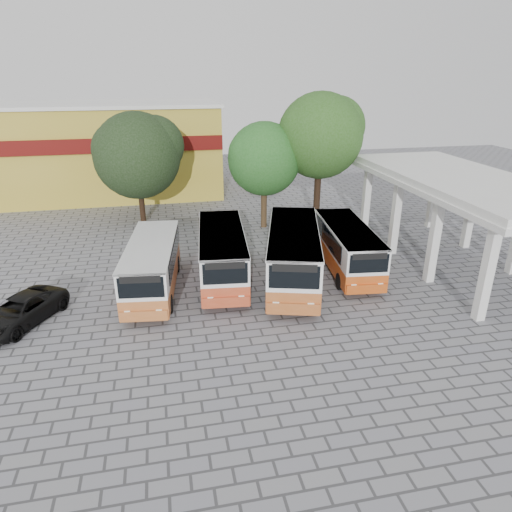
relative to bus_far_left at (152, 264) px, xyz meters
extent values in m
plane|color=gray|center=(7.22, -3.67, -1.59)|extent=(90.00, 90.00, 0.00)
cube|color=silver|center=(15.07, -6.17, 0.91)|extent=(0.45, 0.45, 5.00)
cube|color=silver|center=(15.07, 6.83, 0.91)|extent=(0.45, 0.45, 5.00)
cube|color=silver|center=(20.37, 6.83, 0.91)|extent=(0.45, 0.45, 5.00)
cube|color=silver|center=(17.72, 0.33, 3.61)|extent=(6.60, 15.60, 0.40)
cube|color=silver|center=(17.72, 0.33, 3.26)|extent=(6.80, 15.80, 0.30)
cube|color=gold|center=(-3.78, 22.33, 2.41)|extent=(20.00, 10.00, 8.00)
cube|color=#590C0A|center=(-3.78, 17.23, 3.61)|extent=(20.00, 0.20, 1.20)
cube|color=silver|center=(-3.78, 22.33, 6.56)|extent=(20.40, 10.40, 0.30)
cube|color=#B35F29|center=(0.00, 0.01, -0.73)|extent=(3.15, 7.77, 0.99)
cube|color=white|center=(0.00, 0.01, 0.46)|extent=(3.15, 7.77, 1.39)
cube|color=white|center=(0.00, 0.01, 1.10)|extent=(3.19, 7.77, 0.11)
cube|color=black|center=(-1.15, 0.01, 0.47)|extent=(0.79, 6.19, 0.99)
cube|color=black|center=(1.15, 0.01, 0.47)|extent=(0.79, 6.19, 0.99)
cube|color=black|center=(0.00, -3.79, 0.47)|extent=(2.02, 0.29, 0.99)
cube|color=black|center=(0.00, -3.79, 0.87)|extent=(1.79, 0.27, 0.32)
cylinder|color=black|center=(-1.02, -2.44, -1.11)|extent=(0.26, 0.94, 0.94)
cylinder|color=black|center=(1.02, -2.44, -1.11)|extent=(0.26, 0.94, 0.94)
cylinder|color=black|center=(-1.02, 2.47, -1.11)|extent=(0.26, 0.94, 0.94)
cylinder|color=black|center=(1.02, 2.47, -1.11)|extent=(0.26, 0.94, 0.94)
cube|color=#B64120|center=(3.79, 0.69, -0.69)|extent=(3.13, 8.10, 1.04)
cube|color=white|center=(3.79, 0.69, 0.56)|extent=(3.13, 8.10, 1.45)
cube|color=white|center=(3.79, 0.69, 1.22)|extent=(3.18, 8.11, 0.12)
cube|color=black|center=(2.58, 0.69, 0.57)|extent=(0.69, 6.50, 1.04)
cube|color=black|center=(5.00, 0.69, 0.57)|extent=(0.69, 6.50, 1.04)
cube|color=black|center=(3.79, -3.29, 0.57)|extent=(2.12, 0.26, 1.04)
cube|color=black|center=(3.79, -3.29, 0.99)|extent=(1.88, 0.24, 0.34)
cylinder|color=black|center=(2.72, -1.89, -1.09)|extent=(0.28, 0.99, 0.99)
cylinder|color=black|center=(4.86, -1.89, -1.09)|extent=(0.28, 0.99, 0.99)
cylinder|color=black|center=(2.72, 3.26, -1.09)|extent=(0.28, 0.99, 0.99)
cylinder|color=black|center=(4.86, 3.26, -1.09)|extent=(0.28, 0.99, 0.99)
cube|color=#A85322|center=(7.52, -0.53, -0.61)|extent=(4.81, 8.96, 1.13)
cube|color=white|center=(7.52, -0.53, 0.74)|extent=(4.81, 8.96, 1.58)
cube|color=white|center=(7.52, -0.53, 1.46)|extent=(4.86, 8.97, 0.13)
cube|color=black|center=(6.21, -0.53, 0.75)|extent=(1.97, 6.83, 1.13)
cube|color=black|center=(8.83, -0.53, 0.75)|extent=(1.97, 6.83, 1.13)
cube|color=black|center=(7.52, -4.84, 0.75)|extent=(2.23, 0.68, 1.13)
cube|color=black|center=(7.52, -4.84, 1.20)|extent=(1.98, 0.61, 0.36)
cylinder|color=black|center=(6.36, -3.32, -1.05)|extent=(0.30, 1.07, 1.07)
cylinder|color=black|center=(8.68, -3.32, -1.05)|extent=(0.30, 1.07, 1.07)
cylinder|color=black|center=(6.36, 2.26, -1.05)|extent=(0.30, 1.07, 1.07)
cylinder|color=black|center=(8.68, 2.26, -1.05)|extent=(0.30, 1.07, 1.07)
cube|color=#BB4610|center=(11.08, 0.46, -0.74)|extent=(3.05, 7.66, 0.98)
cube|color=white|center=(11.08, 0.46, 0.43)|extent=(3.05, 7.66, 1.37)
cube|color=white|center=(11.08, 0.46, 1.06)|extent=(3.10, 7.66, 0.11)
cube|color=black|center=(9.94, 0.46, 0.45)|extent=(0.73, 6.12, 0.98)
cube|color=black|center=(12.21, 0.46, 0.45)|extent=(0.73, 6.12, 0.98)
cube|color=black|center=(11.08, -3.29, 0.45)|extent=(2.00, 0.27, 0.98)
cube|color=black|center=(11.08, -3.29, 0.84)|extent=(1.77, 0.26, 0.32)
cylinder|color=black|center=(10.07, -1.97, -1.12)|extent=(0.26, 0.93, 0.93)
cylinder|color=black|center=(12.08, -1.97, -1.12)|extent=(0.26, 0.93, 0.93)
cylinder|color=black|center=(10.07, 2.88, -1.12)|extent=(0.26, 0.93, 0.93)
cylinder|color=black|center=(12.08, 2.88, -1.12)|extent=(0.26, 0.93, 0.93)
cylinder|color=black|center=(-0.80, 12.46, 0.34)|extent=(0.42, 0.42, 3.85)
sphere|color=black|center=(-0.80, 12.46, 3.54)|extent=(6.37, 6.37, 6.37)
sphere|color=black|center=(0.48, 12.76, 4.18)|extent=(4.46, 4.46, 4.46)
sphere|color=black|center=(-1.91, 12.26, 4.02)|extent=(4.14, 4.14, 4.14)
cylinder|color=#4A3620|center=(8.13, 9.34, 0.25)|extent=(0.44, 0.44, 3.66)
sphere|color=#1E5619|center=(8.13, 9.34, 3.52)|extent=(5.23, 5.23, 5.23)
sphere|color=#1E5619|center=(9.17, 9.64, 4.04)|extent=(3.66, 3.66, 3.66)
sphere|color=#1E5619|center=(7.21, 9.14, 3.91)|extent=(3.40, 3.40, 3.40)
cylinder|color=black|center=(12.13, 9.02, 0.75)|extent=(0.49, 0.49, 4.66)
sphere|color=#234C14|center=(12.13, 9.02, 5.07)|extent=(6.08, 6.08, 6.08)
sphere|color=#234C14|center=(13.34, 9.32, 5.67)|extent=(4.26, 4.26, 4.26)
sphere|color=#234C14|center=(11.06, 8.82, 5.52)|extent=(3.95, 3.95, 3.95)
imported|color=black|center=(-6.08, -2.14, -0.94)|extent=(4.20, 5.12, 1.30)
camera|label=1|loc=(0.82, -22.57, 9.45)|focal=32.00mm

